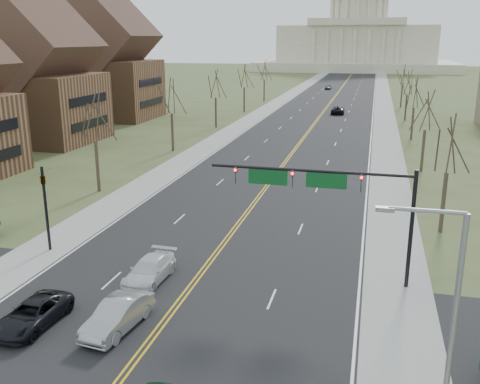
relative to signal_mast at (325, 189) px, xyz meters
The scene contains 28 objects.
road 96.96m from the signal_mast, 94.41° to the left, with size 20.00×380.00×0.01m, color black.
cross_road 12.03m from the signal_mast, 134.80° to the right, with size 120.00×14.00×0.01m, color black.
sidewalk_left 98.61m from the signal_mast, 101.39° to the left, with size 4.00×380.00×0.03m, color gray.
sidewalk_right 96.78m from the signal_mast, 87.30° to the left, with size 4.00×380.00×0.03m, color gray.
center_line 96.96m from the signal_mast, 94.41° to the left, with size 0.42×380.00×0.01m, color gold.
edge_line_left 98.20m from the signal_mast, 100.13° to the left, with size 0.15×380.00×0.01m, color silver.
edge_line_right 96.70m from the signal_mast, 88.60° to the left, with size 0.15×380.00×0.01m, color silver.
capitol 236.68m from the signal_mast, 91.80° to the left, with size 90.00×60.00×50.00m.
signal_mast is the anchor object (origin of this frame).
signal_left 19.06m from the signal_mast, behind, with size 0.32×0.36×6.00m.
street_light 14.51m from the signal_mast, 68.59° to the right, with size 2.90×0.25×9.07m.
tree_r_0 13.26m from the signal_mast, 52.51° to the left, with size 3.74×3.74×8.50m.
tree_l_0 27.17m from the signal_mast, 147.71° to the left, with size 3.96×3.96×9.00m.
tree_r_1 31.56m from the signal_mast, 75.21° to the left, with size 3.74×3.74×8.50m.
tree_l_1 41.45m from the signal_mast, 123.63° to the left, with size 3.96×3.96×9.00m.
tree_r_2 51.15m from the signal_mast, 80.94° to the left, with size 3.74×3.74×8.50m.
tree_l_2 59.15m from the signal_mast, 112.83° to the left, with size 3.96×3.96×9.00m.
tree_r_3 70.96m from the signal_mast, 83.48° to the left, with size 3.74×3.74×8.50m.
tree_l_3 77.96m from the signal_mast, 107.12° to the left, with size 3.96×3.96×9.00m.
tree_r_4 90.86m from the signal_mast, 84.91° to the left, with size 3.74×3.74×8.50m.
tree_l_4 97.25m from the signal_mast, 103.65° to the left, with size 3.96×3.96×9.00m.
bldg_left_mid 56.81m from the signal_mast, 139.96° to the left, with size 15.10×14.28×20.75m.
bldg_left_far 75.76m from the signal_mast, 126.91° to the left, with size 17.10×14.28×23.25m.
car_sb_inner_lead 13.70m from the signal_mast, 137.65° to the right, with size 1.65×4.73×1.56m, color #92969A.
car_sb_outer_lead 17.46m from the signal_mast, 145.89° to the right, with size 2.20×4.77×1.32m, color black.
car_sb_inner_second 11.71m from the signal_mast, 163.49° to the right, with size 1.98×4.87×1.41m, color silver.
car_far_nb 76.88m from the signal_mast, 93.30° to the left, with size 2.48×5.37×1.49m, color black.
car_far_sb 129.86m from the signal_mast, 94.83° to the left, with size 1.59×3.96×1.35m, color #55585D.
Camera 1 is at (9.93, -17.17, 14.28)m, focal length 40.00 mm.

